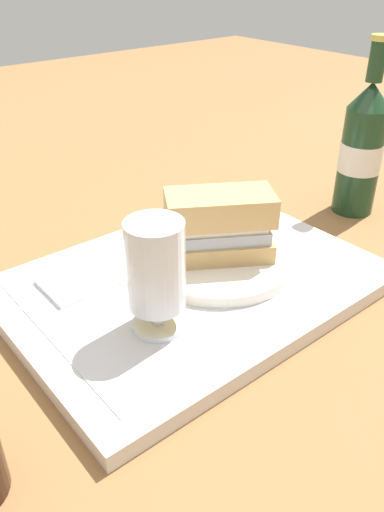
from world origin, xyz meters
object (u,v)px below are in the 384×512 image
sandwich (215,224)px  beer_glass (156,272)px  second_bottle (362,148)px  plate (217,259)px

sandwich → beer_glass: 0.14m
sandwich → second_bottle: (-0.31, -0.01, 0.03)m
plate → sandwich: bearing=-31.6°
beer_glass → second_bottle: bearing=-171.5°
sandwich → second_bottle: size_ratio=0.54×
plate → second_bottle: 0.31m
second_bottle → plate: bearing=1.8°
second_bottle → beer_glass: bearing=8.5°
plate → beer_glass: 0.16m
plate → beer_glass: bearing=22.8°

